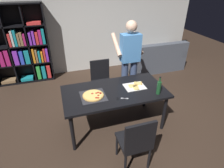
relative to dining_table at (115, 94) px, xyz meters
The scene contains 12 objects.
ground_plane 0.68m from the dining_table, ahead, with size 12.00×12.00×0.00m, color #38281E.
back_wall 2.70m from the dining_table, 90.00° to the left, with size 6.40×0.10×2.80m, color silver.
dining_table is the anchor object (origin of this frame).
chair_near_camera 0.95m from the dining_table, 90.00° to the right, with size 0.42×0.42×0.90m.
chair_far_side 0.95m from the dining_table, 90.00° to the left, with size 0.42×0.42×0.90m.
couch 2.77m from the dining_table, 46.26° to the left, with size 1.71×0.87×0.85m.
bookshelf 2.90m from the dining_table, 124.84° to the left, with size 1.40×0.35×1.95m.
person_serving_pizza 0.96m from the dining_table, 52.28° to the left, with size 0.55×0.54×1.75m.
pepperoni_pizza_on_tray 0.40m from the dining_table, behind, with size 0.40×0.40×0.04m.
pizza_slices_on_towel 0.40m from the dining_table, ahead, with size 0.36×0.28×0.03m.
wine_bottle 0.75m from the dining_table, 24.26° to the right, with size 0.07×0.07×0.32m.
kitchen_scissors 0.26m from the dining_table, 87.43° to the right, with size 0.20×0.12×0.01m.
Camera 1 is at (-0.84, -2.52, 2.42)m, focal length 29.49 mm.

